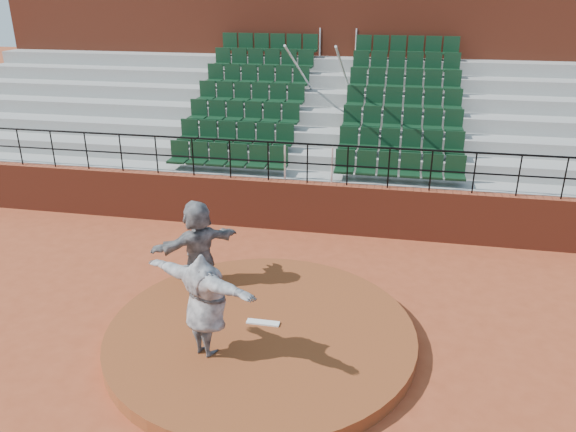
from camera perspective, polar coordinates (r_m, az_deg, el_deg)
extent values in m
plane|color=#A04324|center=(10.36, -2.73, -12.43)|extent=(90.00, 90.00, 0.00)
cylinder|color=brown|center=(10.29, -2.74, -11.86)|extent=(5.50, 5.50, 0.25)
cube|color=white|center=(10.33, -2.56, -10.76)|extent=(0.60, 0.15, 0.03)
cube|color=maroon|center=(14.40, 1.92, 0.97)|extent=(24.00, 0.30, 1.30)
cylinder|color=black|center=(13.88, 2.00, 7.32)|extent=(24.00, 0.05, 0.05)
cylinder|color=black|center=(14.02, 1.98, 5.35)|extent=(24.00, 0.04, 0.04)
cylinder|color=black|center=(17.16, -25.60, 6.34)|extent=(0.04, 0.04, 1.00)
cylinder|color=black|center=(16.59, -22.79, 6.31)|extent=(0.04, 0.04, 1.00)
cylinder|color=black|center=(16.06, -19.79, 6.25)|extent=(0.04, 0.04, 1.00)
cylinder|color=black|center=(15.58, -16.60, 6.17)|extent=(0.04, 0.04, 1.00)
cylinder|color=black|center=(15.15, -13.21, 6.07)|extent=(0.04, 0.04, 1.00)
cylinder|color=black|center=(14.77, -9.65, 5.94)|extent=(0.04, 0.04, 1.00)
cylinder|color=black|center=(14.46, -5.91, 5.77)|extent=(0.04, 0.04, 1.00)
cylinder|color=black|center=(14.21, -2.03, 5.58)|extent=(0.04, 0.04, 1.00)
cylinder|color=black|center=(14.02, 1.98, 5.35)|extent=(0.04, 0.04, 1.00)
cylinder|color=black|center=(13.91, 6.06, 5.09)|extent=(0.04, 0.04, 1.00)
cylinder|color=black|center=(13.86, 10.19, 4.80)|extent=(0.04, 0.04, 1.00)
cylinder|color=black|center=(13.89, 14.32, 4.48)|extent=(0.04, 0.04, 1.00)
cylinder|color=black|center=(13.99, 18.41, 4.15)|extent=(0.04, 0.04, 1.00)
cylinder|color=black|center=(14.16, 22.41, 3.80)|extent=(0.04, 0.04, 1.00)
cylinder|color=black|center=(14.40, 26.30, 3.45)|extent=(0.04, 0.04, 1.00)
cube|color=#999993|center=(14.93, 2.27, 1.76)|extent=(24.00, 0.85, 1.30)
cube|color=#10321B|center=(15.11, -6.17, 5.94)|extent=(3.30, 0.48, 0.72)
cube|color=#10321B|center=(14.46, 11.21, 4.88)|extent=(3.30, 0.48, 0.72)
cube|color=#999993|center=(15.66, 2.77, 3.53)|extent=(24.00, 0.85, 1.70)
cube|color=#10321B|center=(15.78, -5.33, 8.20)|extent=(3.30, 0.48, 0.72)
cube|color=#10321B|center=(15.17, 11.36, 7.27)|extent=(3.30, 0.48, 0.72)
cube|color=#999993|center=(16.39, 3.23, 5.13)|extent=(24.00, 0.85, 2.10)
cube|color=#10321B|center=(16.49, -4.55, 10.27)|extent=(3.30, 0.48, 0.72)
cube|color=#10321B|center=(15.90, 11.51, 9.44)|extent=(3.30, 0.48, 0.72)
cube|color=#999993|center=(17.15, 3.65, 6.60)|extent=(24.00, 0.85, 2.50)
cube|color=#10321B|center=(17.22, -3.83, 12.16)|extent=(3.30, 0.48, 0.72)
cube|color=#10321B|center=(16.66, 11.64, 11.41)|extent=(3.30, 0.48, 0.72)
cube|color=#999993|center=(17.91, 4.03, 7.94)|extent=(24.00, 0.85, 2.90)
cube|color=#10321B|center=(17.96, -3.15, 13.90)|extent=(3.30, 0.48, 0.72)
cube|color=#10321B|center=(17.43, 11.76, 13.22)|extent=(3.30, 0.48, 0.72)
cube|color=#999993|center=(18.68, 4.39, 9.17)|extent=(24.00, 0.85, 3.30)
cube|color=#10321B|center=(18.73, -2.53, 15.50)|extent=(3.30, 0.48, 0.72)
cube|color=#10321B|center=(18.21, 11.87, 14.87)|extent=(3.30, 0.48, 0.72)
cube|color=#999993|center=(19.46, 4.72, 10.30)|extent=(24.00, 0.85, 3.70)
cube|color=#10321B|center=(19.51, -1.94, 16.97)|extent=(3.30, 0.48, 0.72)
cube|color=#10321B|center=(19.01, 11.97, 16.38)|extent=(3.30, 0.48, 0.72)
cylinder|color=silver|center=(16.77, 1.74, 13.80)|extent=(0.06, 5.97, 2.46)
cylinder|color=silver|center=(16.62, 5.94, 13.62)|extent=(0.06, 5.97, 2.46)
cube|color=maroon|center=(21.08, 5.51, 15.90)|extent=(24.00, 3.00, 7.10)
imported|color=black|center=(9.22, -8.43, -8.89)|extent=(2.29, 1.47, 1.82)
imported|color=black|center=(11.49, -9.10, -3.19)|extent=(1.77, 1.70, 2.01)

